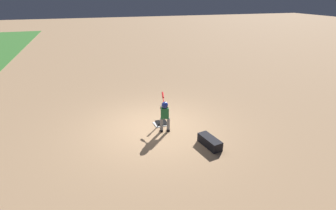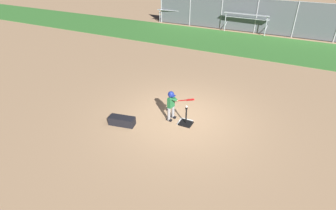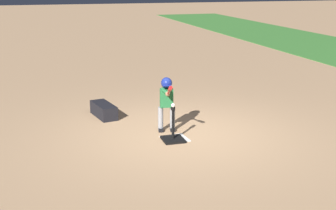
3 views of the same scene
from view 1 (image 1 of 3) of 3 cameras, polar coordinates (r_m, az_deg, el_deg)
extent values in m
plane|color=tan|center=(8.93, -2.78, -4.94)|extent=(90.00, 90.00, 0.00)
cube|color=white|center=(9.15, -1.65, -4.13)|extent=(0.48, 0.48, 0.02)
cube|color=black|center=(9.20, -1.42, -3.90)|extent=(0.42, 0.38, 0.04)
cylinder|color=black|center=(9.07, -1.44, -2.30)|extent=(0.05, 0.05, 0.53)
cylinder|color=black|center=(8.95, -1.46, -0.62)|extent=(0.08, 0.08, 0.05)
cylinder|color=gray|center=(8.59, -1.43, -4.33)|extent=(0.12, 0.12, 0.47)
cube|color=black|center=(8.71, -1.43, -5.48)|extent=(0.19, 0.12, 0.06)
cylinder|color=gray|center=(8.61, 0.08, -4.26)|extent=(0.12, 0.12, 0.47)
cube|color=black|center=(8.73, 0.06, -5.41)|extent=(0.19, 0.12, 0.06)
cube|color=#236B38|center=(8.42, -0.69, -1.81)|extent=(0.18, 0.27, 0.35)
sphere|color=#936B4C|center=(8.31, -0.70, -0.08)|extent=(0.18, 0.18, 0.18)
sphere|color=navy|center=(8.30, -0.70, 0.00)|extent=(0.21, 0.21, 0.21)
cube|color=navy|center=(8.39, -0.75, 0.07)|extent=(0.14, 0.17, 0.01)
cylinder|color=#236B38|center=(8.47, -1.04, -0.47)|extent=(0.28, 0.20, 0.10)
cylinder|color=#236B38|center=(8.48, -0.51, -0.45)|extent=(0.29, 0.10, 0.10)
sphere|color=#936B4C|center=(8.60, -0.85, -0.21)|extent=(0.09, 0.09, 0.09)
cylinder|color=red|center=(8.82, -1.03, 1.27)|extent=(0.59, 0.15, 0.28)
cylinder|color=red|center=(8.96, -1.13, 2.19)|extent=(0.28, 0.11, 0.16)
cylinder|color=black|center=(8.59, -0.84, -0.31)|extent=(0.04, 0.05, 0.05)
sphere|color=white|center=(8.93, -1.46, -0.26)|extent=(0.07, 0.07, 0.07)
cube|color=black|center=(7.95, 9.07, -7.91)|extent=(0.89, 0.48, 0.28)
camera|label=2|loc=(13.77, 24.86, 24.00)|focal=28.00mm
camera|label=3|loc=(16.21, -1.02, 18.34)|focal=50.00mm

